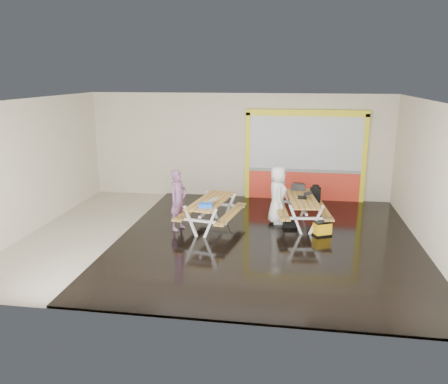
% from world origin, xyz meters
% --- Properties ---
extents(room, '(10.02, 8.02, 3.52)m').
position_xyz_m(room, '(0.00, 0.00, 1.75)').
color(room, '#BDB3A0').
rests_on(room, ground).
extents(deck, '(7.50, 7.98, 0.05)m').
position_xyz_m(deck, '(1.25, 0.00, 0.03)').
color(deck, black).
rests_on(deck, room).
extents(kiosk, '(3.88, 0.16, 3.00)m').
position_xyz_m(kiosk, '(2.20, 3.93, 1.44)').
color(kiosk, red).
rests_on(kiosk, room).
extents(picnic_table_left, '(1.73, 2.27, 0.83)m').
position_xyz_m(picnic_table_left, '(-0.32, 0.67, 0.63)').
color(picnic_table_left, '#B1813A').
rests_on(picnic_table_left, deck).
extents(picnic_table_right, '(1.64, 2.20, 0.82)m').
position_xyz_m(picnic_table_right, '(2.11, 1.30, 0.62)').
color(picnic_table_right, '#B1813A').
rests_on(picnic_table_right, deck).
extents(person_left, '(0.59, 0.70, 1.63)m').
position_xyz_m(person_left, '(-1.16, 0.42, 0.86)').
color(person_left, '#764A6E').
rests_on(person_left, deck).
extents(person_right, '(0.59, 0.83, 1.60)m').
position_xyz_m(person_right, '(1.44, 1.36, 0.85)').
color(person_right, white).
rests_on(person_right, deck).
extents(laptop_left, '(0.39, 0.36, 0.15)m').
position_xyz_m(laptop_left, '(-0.29, 0.34, 0.88)').
color(laptop_left, silver).
rests_on(laptop_left, picnic_table_left).
extents(laptop_right, '(0.39, 0.34, 0.16)m').
position_xyz_m(laptop_right, '(2.16, 1.32, 0.87)').
color(laptop_right, black).
rests_on(laptop_right, picnic_table_right).
extents(blue_pouch, '(0.36, 0.27, 0.10)m').
position_xyz_m(blue_pouch, '(-0.33, -0.01, 0.87)').
color(blue_pouch, blue).
rests_on(blue_pouch, picnic_table_left).
extents(toolbox, '(0.41, 0.24, 0.23)m').
position_xyz_m(toolbox, '(2.01, 2.15, 0.90)').
color(toolbox, black).
rests_on(toolbox, picnic_table_right).
extents(backpack, '(0.32, 0.22, 0.51)m').
position_xyz_m(backpack, '(2.50, 2.06, 0.74)').
color(backpack, black).
rests_on(backpack, picnic_table_right).
extents(dark_case, '(0.41, 0.33, 0.14)m').
position_xyz_m(dark_case, '(1.81, 1.08, 0.12)').
color(dark_case, black).
rests_on(dark_case, deck).
extents(fluke_bag, '(0.52, 0.45, 0.38)m').
position_xyz_m(fluke_bag, '(2.64, 0.50, 0.23)').
color(fluke_bag, black).
rests_on(fluke_bag, deck).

